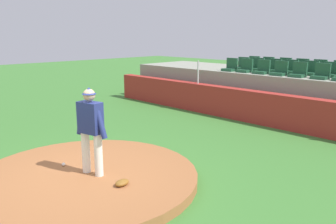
% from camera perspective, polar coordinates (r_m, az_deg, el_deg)
% --- Properties ---
extents(ground_plane, '(60.00, 60.00, 0.00)m').
position_cam_1_polar(ground_plane, '(7.28, -13.47, -11.32)').
color(ground_plane, '#3D7931').
extents(pitchers_mound, '(4.52, 4.52, 0.19)m').
position_cam_1_polar(pitchers_mound, '(7.24, -13.51, -10.62)').
color(pitchers_mound, '#9E6036').
rests_on(pitchers_mound, ground_plane).
extents(pitcher, '(0.80, 0.35, 1.76)m').
position_cam_1_polar(pitcher, '(6.84, -12.77, -2.09)').
color(pitcher, white).
rests_on(pitcher, pitchers_mound).
extents(baseball, '(0.07, 0.07, 0.07)m').
position_cam_1_polar(baseball, '(7.70, -17.03, -8.34)').
color(baseball, white).
rests_on(baseball, pitchers_mound).
extents(fielding_glove, '(0.23, 0.32, 0.11)m').
position_cam_1_polar(fielding_glove, '(6.53, -7.68, -11.60)').
color(fielding_glove, brown).
rests_on(fielding_glove, pitchers_mound).
extents(brick_barrier, '(14.31, 0.40, 1.08)m').
position_cam_1_polar(brick_barrier, '(11.82, 15.15, 0.68)').
color(brick_barrier, '#A72C26').
rests_on(brick_barrier, ground_plane).
extents(fence_post_left, '(0.06, 0.06, 0.88)m').
position_cam_1_polar(fence_post_left, '(13.24, 5.04, 6.63)').
color(fence_post_left, silver).
rests_on(fence_post_left, brick_barrier).
extents(bleacher_platform, '(13.93, 3.08, 1.54)m').
position_cam_1_polar(bleacher_platform, '(13.69, 19.84, 2.93)').
color(bleacher_platform, gray).
rests_on(bleacher_platform, ground_plane).
extents(stadium_chair_0, '(0.48, 0.44, 0.50)m').
position_cam_1_polar(stadium_chair_0, '(13.72, 10.37, 7.40)').
color(stadium_chair_0, '#1F4D32').
rests_on(stadium_chair_0, bleacher_platform).
extents(stadium_chair_1, '(0.48, 0.44, 0.50)m').
position_cam_1_polar(stadium_chair_1, '(13.39, 12.79, 7.16)').
color(stadium_chair_1, '#1F4D32').
rests_on(stadium_chair_1, bleacher_platform).
extents(stadium_chair_2, '(0.48, 0.44, 0.50)m').
position_cam_1_polar(stadium_chair_2, '(13.00, 15.45, 6.86)').
color(stadium_chair_2, '#1F4D32').
rests_on(stadium_chair_2, bleacher_platform).
extents(stadium_chair_3, '(0.48, 0.44, 0.50)m').
position_cam_1_polar(stadium_chair_3, '(12.66, 18.15, 6.54)').
color(stadium_chair_3, '#1F4D32').
rests_on(stadium_chair_3, bleacher_platform).
extents(stadium_chair_4, '(0.48, 0.44, 0.50)m').
position_cam_1_polar(stadium_chair_4, '(12.38, 20.92, 6.20)').
color(stadium_chair_4, '#1F4D32').
rests_on(stadium_chair_4, bleacher_platform).
extents(stadium_chair_5, '(0.48, 0.44, 0.50)m').
position_cam_1_polar(stadium_chair_5, '(12.10, 24.18, 5.80)').
color(stadium_chair_5, '#1F4D32').
rests_on(stadium_chair_5, bleacher_platform).
extents(stadium_chair_7, '(0.48, 0.44, 0.50)m').
position_cam_1_polar(stadium_chair_7, '(14.39, 12.26, 7.56)').
color(stadium_chair_7, '#1F4D32').
rests_on(stadium_chair_7, bleacher_platform).
extents(stadium_chair_8, '(0.48, 0.44, 0.50)m').
position_cam_1_polar(stadium_chair_8, '(14.05, 14.62, 7.32)').
color(stadium_chair_8, '#1F4D32').
rests_on(stadium_chair_8, bleacher_platform).
extents(stadium_chair_9, '(0.48, 0.44, 0.50)m').
position_cam_1_polar(stadium_chair_9, '(13.73, 17.26, 7.04)').
color(stadium_chair_9, '#1F4D32').
rests_on(stadium_chair_9, bleacher_platform).
extents(stadium_chair_10, '(0.48, 0.44, 0.50)m').
position_cam_1_polar(stadium_chair_10, '(13.43, 19.72, 6.75)').
color(stadium_chair_10, '#1F4D32').
rests_on(stadium_chair_10, bleacher_platform).
extents(stadium_chair_11, '(0.48, 0.44, 0.50)m').
position_cam_1_polar(stadium_chair_11, '(13.11, 22.65, 6.38)').
color(stadium_chair_11, '#1F4D32').
rests_on(stadium_chair_11, bleacher_platform).
extents(stadium_chair_12, '(0.48, 0.44, 0.50)m').
position_cam_1_polar(stadium_chair_12, '(12.83, 25.39, 6.02)').
color(stadium_chair_12, '#1F4D32').
rests_on(stadium_chair_12, bleacher_platform).
extents(stadium_chair_14, '(0.48, 0.44, 0.50)m').
position_cam_1_polar(stadium_chair_14, '(15.12, 13.98, 7.71)').
color(stadium_chair_14, '#1F4D32').
rests_on(stadium_chair_14, bleacher_platform).
extents(stadium_chair_15, '(0.48, 0.44, 0.50)m').
position_cam_1_polar(stadium_chair_15, '(14.76, 16.20, 7.47)').
color(stadium_chair_15, '#1F4D32').
rests_on(stadium_chair_15, bleacher_platform).
extents(stadium_chair_16, '(0.48, 0.44, 0.50)m').
position_cam_1_polar(stadium_chair_16, '(14.46, 18.80, 7.19)').
color(stadium_chair_16, '#1F4D32').
rests_on(stadium_chair_16, bleacher_platform).
extents(stadium_chair_17, '(0.48, 0.44, 0.50)m').
position_cam_1_polar(stadium_chair_17, '(14.10, 21.30, 6.88)').
color(stadium_chair_17, '#1F4D32').
rests_on(stadium_chair_17, bleacher_platform).
extents(stadium_chair_18, '(0.48, 0.44, 0.50)m').
position_cam_1_polar(stadium_chair_18, '(13.89, 23.84, 6.59)').
color(stadium_chair_18, '#1F4D32').
rests_on(stadium_chair_18, bleacher_platform).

